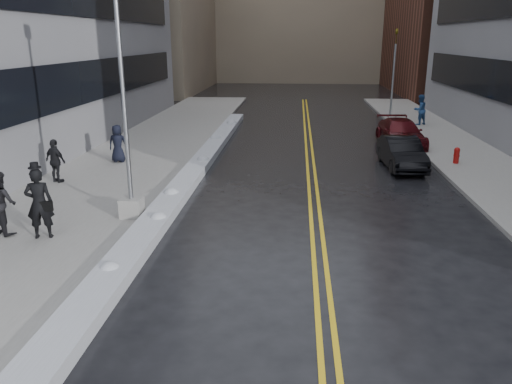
% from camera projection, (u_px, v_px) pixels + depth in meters
% --- Properties ---
extents(ground, '(160.00, 160.00, 0.00)m').
position_uv_depth(ground, '(227.00, 249.00, 13.67)').
color(ground, black).
rests_on(ground, ground).
extents(sidewalk_west, '(5.50, 50.00, 0.15)m').
position_uv_depth(sidewalk_west, '(136.00, 159.00, 23.61)').
color(sidewalk_west, gray).
rests_on(sidewalk_west, ground).
extents(sidewalk_east, '(4.00, 50.00, 0.15)m').
position_uv_depth(sidewalk_east, '(478.00, 165.00, 22.39)').
color(sidewalk_east, gray).
rests_on(sidewalk_east, ground).
extents(lane_line_left, '(0.12, 50.00, 0.01)m').
position_uv_depth(lane_line_left, '(307.00, 163.00, 23.00)').
color(lane_line_left, gold).
rests_on(lane_line_left, ground).
extents(lane_line_right, '(0.12, 50.00, 0.01)m').
position_uv_depth(lane_line_right, '(314.00, 164.00, 22.98)').
color(lane_line_right, gold).
rests_on(lane_line_right, ground).
extents(snow_ridge, '(0.90, 30.00, 0.34)m').
position_uv_depth(snow_ridge, '(196.00, 169.00, 21.42)').
color(snow_ridge, '#B8B9C1').
rests_on(snow_ridge, ground).
extents(building_west_far, '(14.00, 22.00, 18.00)m').
position_uv_depth(building_west_far, '(140.00, 5.00, 54.10)').
color(building_west_far, gray).
rests_on(building_west_far, ground).
extents(lamppost, '(0.65, 0.65, 7.62)m').
position_uv_depth(lamppost, '(127.00, 142.00, 15.08)').
color(lamppost, gray).
rests_on(lamppost, sidewalk_west).
extents(fire_hydrant, '(0.26, 0.26, 0.73)m').
position_uv_depth(fire_hydrant, '(457.00, 155.00, 22.32)').
color(fire_hydrant, maroon).
rests_on(fire_hydrant, sidewalk_east).
extents(traffic_signal, '(0.16, 0.20, 6.00)m').
position_uv_depth(traffic_signal, '(394.00, 70.00, 34.85)').
color(traffic_signal, gray).
rests_on(traffic_signal, sidewalk_east).
extents(pedestrian_fedora, '(0.84, 0.66, 2.02)m').
position_uv_depth(pedestrian_fedora, '(39.00, 203.00, 13.82)').
color(pedestrian_fedora, black).
rests_on(pedestrian_fedora, sidewalk_west).
extents(pedestrian_b, '(1.13, 1.05, 1.85)m').
position_uv_depth(pedestrian_b, '(1.00, 203.00, 14.14)').
color(pedestrian_b, black).
rests_on(pedestrian_b, sidewalk_west).
extents(pedestrian_c, '(0.85, 0.57, 1.69)m').
position_uv_depth(pedestrian_c, '(118.00, 143.00, 22.46)').
color(pedestrian_c, black).
rests_on(pedestrian_c, sidewalk_west).
extents(pedestrian_d, '(1.08, 0.77, 1.70)m').
position_uv_depth(pedestrian_d, '(56.00, 161.00, 19.26)').
color(pedestrian_d, black).
rests_on(pedestrian_d, sidewalk_west).
extents(pedestrian_east, '(1.18, 1.11, 1.93)m').
position_uv_depth(pedestrian_east, '(420.00, 110.00, 32.15)').
color(pedestrian_east, navy).
rests_on(pedestrian_east, sidewalk_east).
extents(car_black, '(1.63, 4.20, 1.36)m').
position_uv_depth(car_black, '(402.00, 153.00, 22.04)').
color(car_black, black).
rests_on(car_black, ground).
extents(car_maroon, '(2.20, 4.92, 1.40)m').
position_uv_depth(car_maroon, '(401.00, 133.00, 26.52)').
color(car_maroon, '#440A0F').
rests_on(car_maroon, ground).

